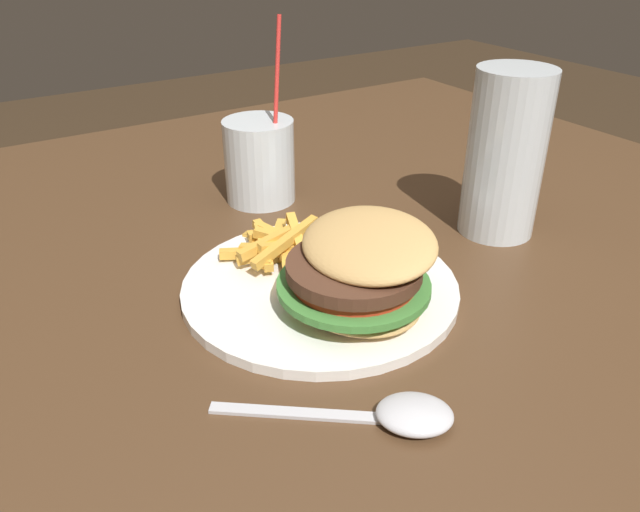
% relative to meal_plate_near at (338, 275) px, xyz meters
% --- Properties ---
extents(dining_table, '(1.35, 1.07, 0.75)m').
position_rel_meal_plate_near_xyz_m(dining_table, '(0.05, 0.11, -0.17)').
color(dining_table, '#4C331E').
rests_on(dining_table, ground_plane).
extents(meal_plate_near, '(0.26, 0.26, 0.09)m').
position_rel_meal_plate_near_xyz_m(meal_plate_near, '(0.00, 0.00, 0.00)').
color(meal_plate_near, white).
rests_on(meal_plate_near, dining_table).
extents(beer_glass, '(0.08, 0.08, 0.18)m').
position_rel_meal_plate_near_xyz_m(beer_glass, '(-0.03, 0.23, 0.06)').
color(beer_glass, silver).
rests_on(beer_glass, dining_table).
extents(juice_glass, '(0.09, 0.09, 0.22)m').
position_rel_meal_plate_near_xyz_m(juice_glass, '(-0.25, 0.05, 0.02)').
color(juice_glass, silver).
rests_on(juice_glass, dining_table).
extents(spoon, '(0.13, 0.16, 0.02)m').
position_rel_meal_plate_near_xyz_m(spoon, '(0.16, -0.05, -0.02)').
color(spoon, silver).
rests_on(spoon, dining_table).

